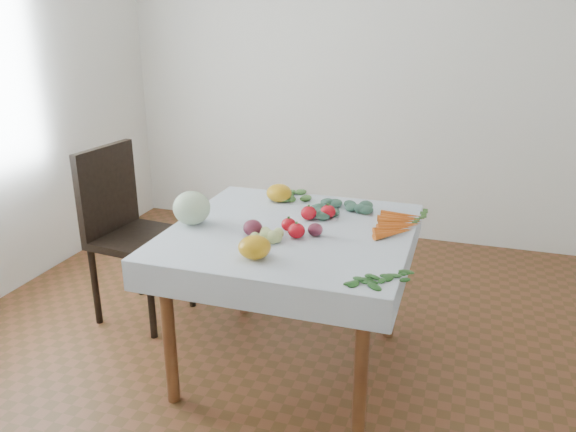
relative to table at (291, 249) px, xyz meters
name	(u,v)px	position (x,y,z in m)	size (l,w,h in m)	color
ground	(291,364)	(0.00, 0.00, -0.65)	(4.00, 4.00, 0.00)	brown
back_wall	(371,66)	(0.00, 2.00, 0.70)	(4.00, 0.04, 2.70)	white
table	(291,249)	(0.00, 0.00, 0.00)	(1.00, 1.00, 0.75)	brown
tablecloth	(291,230)	(0.00, 0.00, 0.10)	(1.12, 1.12, 0.01)	silver
chair	(126,222)	(-1.09, 0.24, -0.07)	(0.51, 0.51, 1.02)	black
cabbage	(192,208)	(-0.48, -0.08, 0.18)	(0.18, 0.18, 0.16)	silver
tomato_a	(309,213)	(0.04, 0.15, 0.14)	(0.08, 0.08, 0.07)	red
tomato_b	(328,212)	(0.13, 0.21, 0.14)	(0.08, 0.08, 0.07)	red
tomato_c	(289,224)	(-0.01, -0.02, 0.13)	(0.07, 0.07, 0.06)	red
tomato_d	(296,231)	(0.06, -0.10, 0.14)	(0.08, 0.08, 0.07)	red
heirloom_back	(279,193)	(-0.19, 0.38, 0.15)	(0.14, 0.14, 0.10)	orange
heirloom_front	(255,247)	(-0.04, -0.37, 0.15)	(0.14, 0.14, 0.10)	orange
onion_a	(315,230)	(0.13, -0.05, 0.13)	(0.07, 0.07, 0.06)	#50162A
onion_b	(253,228)	(-0.14, -0.13, 0.14)	(0.09, 0.09, 0.08)	#50162A
tomatillo_cluster	(272,237)	(-0.03, -0.18, 0.13)	(0.14, 0.14, 0.05)	#BBCC76
carrot_bunch	(398,224)	(0.48, 0.18, 0.12)	(0.21, 0.37, 0.03)	orange
kale_bunch	(340,210)	(0.17, 0.29, 0.12)	(0.31, 0.27, 0.04)	#395E49
basil_bunch	(378,278)	(0.48, -0.41, 0.11)	(0.21, 0.18, 0.01)	#23551A
dill_bunch	(294,196)	(-0.13, 0.47, 0.11)	(0.25, 0.18, 0.02)	#4B7B38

